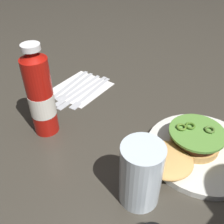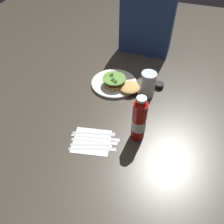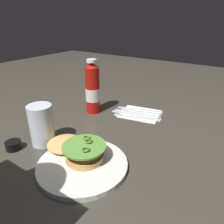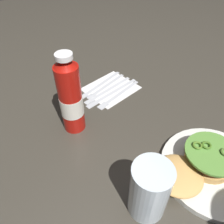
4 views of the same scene
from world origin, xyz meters
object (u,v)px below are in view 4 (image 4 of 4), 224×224
at_px(napkin, 111,88).
at_px(spoon_utensil, 101,89).
at_px(dinner_plate, 214,169).
at_px(water_glass, 149,190).
at_px(steak_knife, 98,86).
at_px(ketchup_bottle, 71,98).
at_px(fork_utensil, 116,96).
at_px(table_knife, 109,94).
at_px(butter_knife, 105,91).
at_px(burger_sandwich, 198,164).

distance_m(napkin, spoon_utensil, 0.03).
bearing_deg(dinner_plate, spoon_utensil, -81.64).
xyz_separation_m(water_glass, steak_knife, (-0.13, -0.43, -0.06)).
distance_m(dinner_plate, ketchup_bottle, 0.40).
distance_m(water_glass, spoon_utensil, 0.43).
relative_size(steak_knife, fork_utensil, 1.04).
height_order(ketchup_bottle, napkin, ketchup_bottle).
bearing_deg(table_knife, spoon_utensil, -77.18).
bearing_deg(butter_knife, spoon_utensil, -72.02).
distance_m(burger_sandwich, table_knife, 0.37).
relative_size(ketchup_bottle, butter_knife, 1.13).
xyz_separation_m(dinner_plate, spoon_utensil, (0.06, -0.43, -0.00)).
height_order(dinner_plate, napkin, dinner_plate).
bearing_deg(water_glass, burger_sandwich, 179.88).
bearing_deg(napkin, ketchup_bottle, 27.22).
xyz_separation_m(napkin, butter_knife, (0.03, 0.01, 0.00)).
distance_m(water_glass, napkin, 0.43).
bearing_deg(dinner_plate, table_knife, -82.11).
distance_m(burger_sandwich, ketchup_bottle, 0.36).
height_order(burger_sandwich, butter_knife, burger_sandwich).
distance_m(napkin, fork_utensil, 0.05).
xyz_separation_m(ketchup_bottle, steak_knife, (-0.15, -0.13, -0.10)).
bearing_deg(dinner_plate, water_glass, -6.71).
bearing_deg(steak_knife, napkin, 133.59).
distance_m(butter_knife, table_knife, 0.02).
relative_size(water_glass, spoon_utensil, 0.76).
bearing_deg(water_glass, steak_knife, -106.75).
relative_size(dinner_plate, fork_utensil, 1.32).
relative_size(ketchup_bottle, water_glass, 1.71).
distance_m(ketchup_bottle, water_glass, 0.30).
bearing_deg(steak_knife, burger_sandwich, 93.29).
relative_size(napkin, fork_utensil, 0.85).
distance_m(burger_sandwich, napkin, 0.40).
xyz_separation_m(ketchup_bottle, water_glass, (-0.02, 0.30, -0.04)).
bearing_deg(dinner_plate, burger_sandwich, -29.37).
relative_size(dinner_plate, napkin, 1.55).
distance_m(dinner_plate, water_glass, 0.21).
bearing_deg(napkin, fork_utensil, 77.91).
relative_size(ketchup_bottle, table_knife, 1.05).
distance_m(water_glass, fork_utensil, 0.38).
bearing_deg(burger_sandwich, ketchup_bottle, -59.18).
height_order(napkin, fork_utensil, fork_utensil).
bearing_deg(burger_sandwich, steak_knife, -86.71).
distance_m(spoon_utensil, butter_knife, 0.02).
height_order(burger_sandwich, steak_knife, burger_sandwich).
height_order(dinner_plate, water_glass, water_glass).
distance_m(dinner_plate, steak_knife, 0.46).
bearing_deg(steak_knife, butter_knife, 100.50).
xyz_separation_m(ketchup_bottle, spoon_utensil, (-0.16, -0.11, -0.10)).
bearing_deg(burger_sandwich, butter_knife, -87.47).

